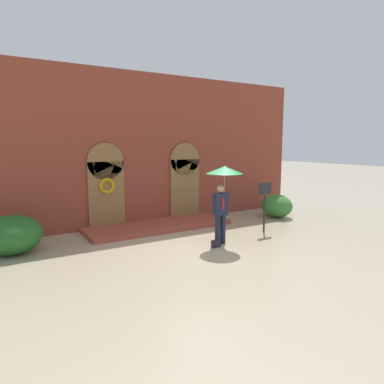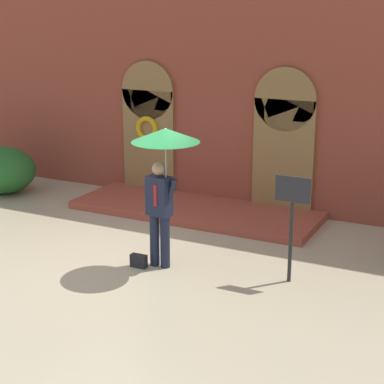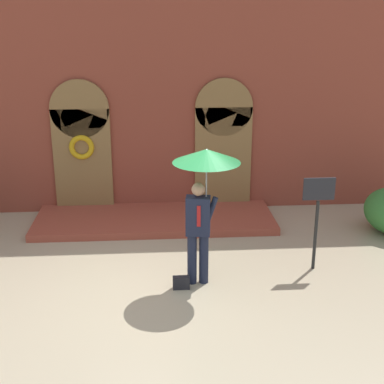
# 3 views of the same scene
# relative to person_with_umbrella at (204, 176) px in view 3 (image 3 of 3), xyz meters

# --- Properties ---
(ground_plane) EXTENTS (80.00, 80.00, 0.00)m
(ground_plane) POSITION_rel_person_with_umbrella_xyz_m (-0.82, -0.27, -1.91)
(ground_plane) COLOR tan
(building_facade) EXTENTS (14.00, 2.30, 5.60)m
(building_facade) POSITION_rel_person_with_umbrella_xyz_m (-0.83, 3.88, 0.77)
(building_facade) COLOR brown
(building_facade) RESTS_ON ground
(person_with_umbrella) EXTENTS (1.10, 1.10, 2.36)m
(person_with_umbrella) POSITION_rel_person_with_umbrella_xyz_m (0.00, 0.00, 0.00)
(person_with_umbrella) COLOR #191E33
(person_with_umbrella) RESTS_ON ground
(handbag) EXTENTS (0.28, 0.13, 0.22)m
(handbag) POSITION_rel_person_with_umbrella_xyz_m (-0.40, -0.20, -1.80)
(handbag) COLOR black
(handbag) RESTS_ON ground
(sign_post) EXTENTS (0.56, 0.06, 1.72)m
(sign_post) POSITION_rel_person_with_umbrella_xyz_m (2.03, 0.38, -0.75)
(sign_post) COLOR black
(sign_post) RESTS_ON ground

